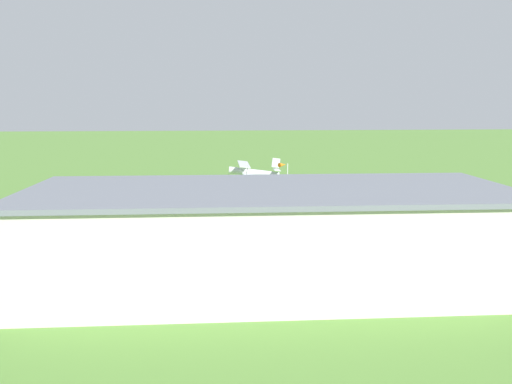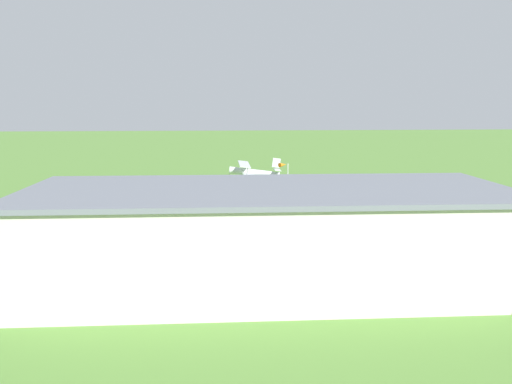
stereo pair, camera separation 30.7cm
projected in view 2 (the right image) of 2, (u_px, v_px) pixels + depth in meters
ground_plane at (245, 202)px, 70.95m from camera, size 400.00×400.00×0.00m
hangar at (269, 236)px, 38.00m from camera, size 35.65×14.96×7.30m
biplane at (252, 172)px, 72.84m from camera, size 8.06×7.69×3.75m
car_white at (51, 235)px, 49.36m from camera, size 2.44×4.56×1.62m
person_watching_takeoff at (405, 216)px, 58.25m from camera, size 0.51×0.51×1.56m
person_near_hangar_door at (121, 225)px, 54.12m from camera, size 0.51×0.51×1.55m
windsock at (284, 167)px, 70.06m from camera, size 1.45×1.29×5.48m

